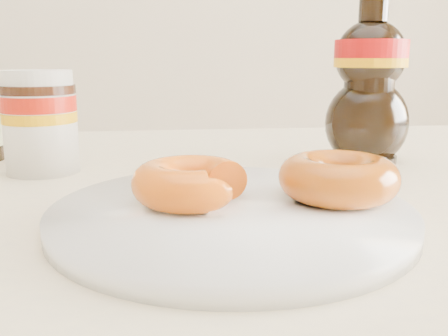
{
  "coord_description": "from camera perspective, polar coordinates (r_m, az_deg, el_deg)",
  "views": [
    {
      "loc": [
        -0.02,
        -0.38,
        0.88
      ],
      "look_at": [
        0.03,
        0.06,
        0.79
      ],
      "focal_mm": 40.0,
      "sensor_mm": 36.0,
      "label": 1
    }
  ],
  "objects": [
    {
      "name": "dining_table",
      "position": [
        0.52,
        -4.31,
        -11.82
      ],
      "size": [
        1.4,
        0.9,
        0.75
      ],
      "color": "beige",
      "rests_on": "ground"
    },
    {
      "name": "plate",
      "position": [
        0.41,
        0.84,
        -5.23
      ],
      "size": [
        0.29,
        0.29,
        0.01
      ],
      "color": "white",
      "rests_on": "dining_table"
    },
    {
      "name": "donut_bitten",
      "position": [
        0.41,
        -3.87,
        -1.65
      ],
      "size": [
        0.11,
        0.11,
        0.03
      ],
      "primitive_type": "torus",
      "rotation": [
        0.0,
        0.0,
        0.13
      ],
      "color": "#CD500B",
      "rests_on": "plate"
    },
    {
      "name": "donut_whole",
      "position": [
        0.44,
        12.94,
        -1.06
      ],
      "size": [
        0.13,
        0.13,
        0.04
      ],
      "primitive_type": "torus",
      "rotation": [
        0.0,
        0.0,
        -0.29
      ],
      "color": "#9A4009",
      "rests_on": "plate"
    },
    {
      "name": "nutella_jar",
      "position": [
        0.62,
        -20.3,
        5.39
      ],
      "size": [
        0.08,
        0.08,
        0.12
      ],
      "rotation": [
        0.0,
        0.0,
        0.13
      ],
      "color": "white",
      "rests_on": "dining_table"
    },
    {
      "name": "syrup_bottle",
      "position": [
        0.66,
        16.27,
        9.6
      ],
      "size": [
        0.13,
        0.13,
        0.21
      ],
      "primitive_type": null,
      "rotation": [
        0.0,
        0.0,
        0.4
      ],
      "color": "black",
      "rests_on": "dining_table"
    }
  ]
}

